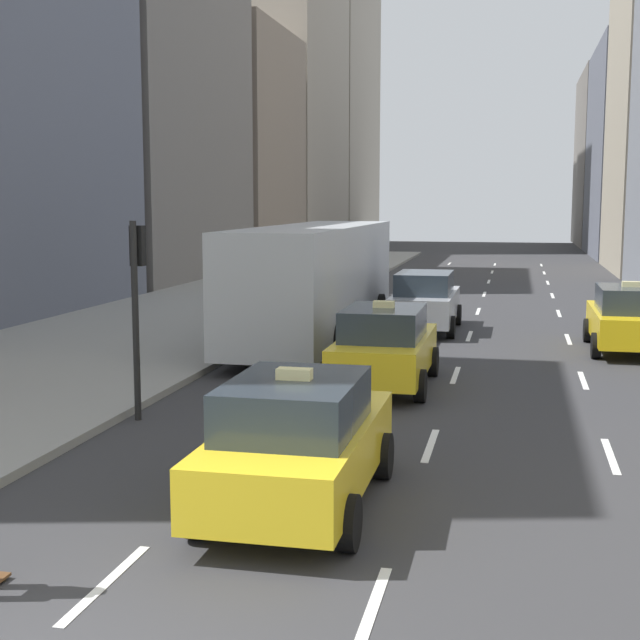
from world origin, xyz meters
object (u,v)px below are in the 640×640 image
Objects in this scene: taxi_second at (628,318)px; sedan_black_near at (425,301)px; city_bus at (316,278)px; taxi_lead at (298,441)px; traffic_light_pole at (137,287)px; taxi_third at (385,346)px.

sedan_black_near is at bearing 155.20° from taxi_second.
taxi_second is 8.46m from city_bus.
taxi_lead is at bearing -112.48° from taxi_second.
sedan_black_near is at bearing 42.73° from city_bus.
city_bus reaches higher than taxi_lead.
taxi_second is 0.38× the size of city_bus.
traffic_light_pole reaches higher than sedan_black_near.
taxi_third is at bearing 90.00° from taxi_lead.
city_bus is 9.65m from traffic_light_pole.
sedan_black_near is 1.29× the size of traffic_light_pole.
traffic_light_pole is (-3.95, 3.96, 1.53)m from taxi_lead.
sedan_black_near is at bearing 72.00° from traffic_light_pole.
taxi_second is at bearing 67.52° from taxi_lead.
taxi_third is (-5.60, -5.84, 0.00)m from taxi_second.
taxi_third is 0.38× the size of city_bus.
taxi_second reaches higher than sedan_black_near.
taxi_second is 1.00× the size of taxi_third.
city_bus is (-2.81, 5.83, 0.91)m from taxi_third.
taxi_lead is 1.00× the size of taxi_third.
traffic_light_pole is (-1.14, -9.56, 0.62)m from city_bus.
city_bus is at bearing 115.75° from taxi_third.
city_bus is at bearing -137.27° from sedan_black_near.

